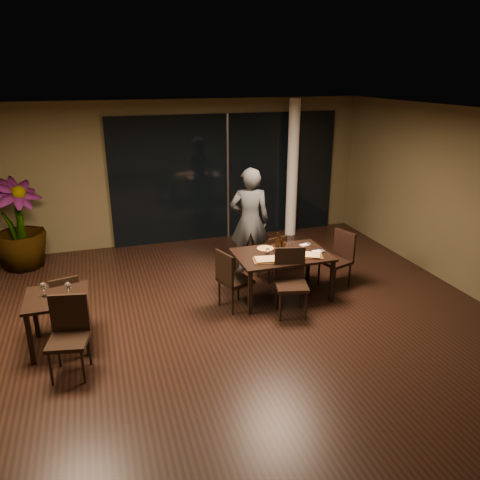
# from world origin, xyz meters

# --- Properties ---
(ground) EXTENTS (8.00, 8.00, 0.00)m
(ground) POSITION_xyz_m (0.00, 0.00, 0.00)
(ground) COLOR black
(ground) RESTS_ON ground
(wall_back) EXTENTS (8.00, 0.10, 3.00)m
(wall_back) POSITION_xyz_m (0.00, 4.05, 1.50)
(wall_back) COLOR #463E25
(wall_back) RESTS_ON ground
(wall_front) EXTENTS (8.00, 0.10, 3.00)m
(wall_front) POSITION_xyz_m (0.00, -4.05, 1.50)
(wall_front) COLOR #463E25
(wall_front) RESTS_ON ground
(wall_right) EXTENTS (0.10, 8.00, 3.00)m
(wall_right) POSITION_xyz_m (4.05, 0.00, 1.50)
(wall_right) COLOR #463E25
(wall_right) RESTS_ON ground
(ceiling) EXTENTS (8.00, 8.00, 0.04)m
(ceiling) POSITION_xyz_m (0.00, 0.00, 3.02)
(ceiling) COLOR silver
(ceiling) RESTS_ON wall_back
(window_panel) EXTENTS (5.00, 0.06, 2.70)m
(window_panel) POSITION_xyz_m (1.00, 3.96, 1.35)
(window_panel) COLOR black
(window_panel) RESTS_ON ground
(column) EXTENTS (0.24, 0.24, 3.00)m
(column) POSITION_xyz_m (2.40, 3.65, 1.50)
(column) COLOR white
(column) RESTS_ON ground
(main_table) EXTENTS (1.50, 1.00, 0.75)m
(main_table) POSITION_xyz_m (1.00, 0.80, 0.68)
(main_table) COLOR black
(main_table) RESTS_ON ground
(side_table) EXTENTS (0.80, 0.80, 0.75)m
(side_table) POSITION_xyz_m (-2.40, 0.30, 0.62)
(side_table) COLOR black
(side_table) RESTS_ON ground
(chair_main_far) EXTENTS (0.48, 0.48, 0.85)m
(chair_main_far) POSITION_xyz_m (1.10, 1.41, 0.47)
(chair_main_far) COLOR black
(chair_main_far) RESTS_ON ground
(chair_main_near) EXTENTS (0.57, 0.57, 1.01)m
(chair_main_near) POSITION_xyz_m (0.92, 0.26, 0.57)
(chair_main_near) COLOR black
(chair_main_near) RESTS_ON ground
(chair_main_left) EXTENTS (0.56, 0.56, 0.96)m
(chair_main_left) POSITION_xyz_m (0.08, 0.63, 0.54)
(chair_main_left) COLOR black
(chair_main_left) RESTS_ON ground
(chair_main_right) EXTENTS (0.57, 0.57, 0.97)m
(chair_main_right) POSITION_xyz_m (2.10, 0.89, 0.54)
(chair_main_right) COLOR black
(chair_main_right) RESTS_ON ground
(chair_side_far) EXTENTS (0.47, 0.47, 0.84)m
(chair_side_far) POSITION_xyz_m (-2.33, 0.74, 0.47)
(chair_side_far) COLOR black
(chair_side_far) RESTS_ON ground
(chair_side_near) EXTENTS (0.54, 0.54, 0.99)m
(chair_side_near) POSITION_xyz_m (-2.25, -0.33, 0.55)
(chair_side_near) COLOR black
(chair_side_near) RESTS_ON ground
(diner) EXTENTS (0.75, 0.59, 1.95)m
(diner) POSITION_xyz_m (0.83, 1.93, 0.98)
(diner) COLOR #2D2F32
(diner) RESTS_ON ground
(potted_plant) EXTENTS (1.31, 1.31, 1.70)m
(potted_plant) POSITION_xyz_m (-3.19, 3.40, 0.85)
(potted_plant) COLOR #214E1A
(potted_plant) RESTS_ON ground
(pizza_board_left) EXTENTS (0.65, 0.41, 0.01)m
(pizza_board_left) POSITION_xyz_m (0.75, 0.58, 0.76)
(pizza_board_left) COLOR #432E15
(pizza_board_left) RESTS_ON main_table
(pizza_board_right) EXTENTS (0.64, 0.47, 0.01)m
(pizza_board_right) POSITION_xyz_m (1.30, 0.60, 0.76)
(pizza_board_right) COLOR #4D2E18
(pizza_board_right) RESTS_ON main_table
(oblong_pizza_left) EXTENTS (0.54, 0.31, 0.02)m
(oblong_pizza_left) POSITION_xyz_m (0.75, 0.58, 0.77)
(oblong_pizza_left) COLOR #6A1209
(oblong_pizza_left) RESTS_ON pizza_board_left
(oblong_pizza_right) EXTENTS (0.53, 0.42, 0.02)m
(oblong_pizza_right) POSITION_xyz_m (1.30, 0.60, 0.77)
(oblong_pizza_right) COLOR #670D09
(oblong_pizza_right) RESTS_ON pizza_board_right
(round_pizza) EXTENTS (0.27, 0.27, 0.01)m
(round_pizza) POSITION_xyz_m (0.81, 1.07, 0.76)
(round_pizza) COLOR #C03F15
(round_pizza) RESTS_ON main_table
(bottle_a) EXTENTS (0.07, 0.07, 0.32)m
(bottle_a) POSITION_xyz_m (0.97, 0.85, 0.91)
(bottle_a) COLOR black
(bottle_a) RESTS_ON main_table
(bottle_b) EXTENTS (0.06, 0.06, 0.27)m
(bottle_b) POSITION_xyz_m (1.03, 0.82, 0.89)
(bottle_b) COLOR black
(bottle_b) RESTS_ON main_table
(bottle_c) EXTENTS (0.07, 0.07, 0.33)m
(bottle_c) POSITION_xyz_m (0.96, 0.92, 0.91)
(bottle_c) COLOR black
(bottle_c) RESTS_ON main_table
(tumbler_left) EXTENTS (0.07, 0.07, 0.08)m
(tumbler_left) POSITION_xyz_m (0.78, 0.87, 0.79)
(tumbler_left) COLOR white
(tumbler_left) RESTS_ON main_table
(tumbler_right) EXTENTS (0.08, 0.08, 0.10)m
(tumbler_right) POSITION_xyz_m (1.23, 0.96, 0.80)
(tumbler_right) COLOR white
(tumbler_right) RESTS_ON main_table
(napkin_near) EXTENTS (0.18, 0.10, 0.01)m
(napkin_near) POSITION_xyz_m (1.59, 0.70, 0.76)
(napkin_near) COLOR white
(napkin_near) RESTS_ON main_table
(napkin_far) EXTENTS (0.20, 0.14, 0.01)m
(napkin_far) POSITION_xyz_m (1.53, 1.05, 0.76)
(napkin_far) COLOR white
(napkin_far) RESTS_ON main_table
(wine_glass_a) EXTENTS (0.08, 0.08, 0.19)m
(wine_glass_a) POSITION_xyz_m (-2.54, 0.33, 0.85)
(wine_glass_a) COLOR white
(wine_glass_a) RESTS_ON side_table
(wine_glass_b) EXTENTS (0.09, 0.09, 0.20)m
(wine_glass_b) POSITION_xyz_m (-2.24, 0.23, 0.85)
(wine_glass_b) COLOR white
(wine_glass_b) RESTS_ON side_table
(side_napkin) EXTENTS (0.19, 0.12, 0.01)m
(side_napkin) POSITION_xyz_m (-2.38, 0.15, 0.76)
(side_napkin) COLOR silver
(side_napkin) RESTS_ON side_table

